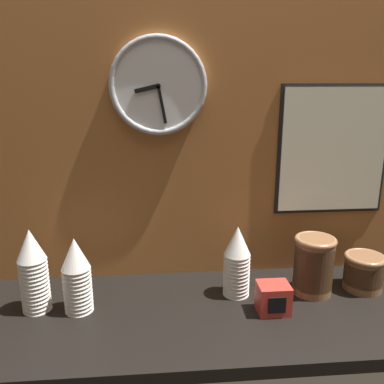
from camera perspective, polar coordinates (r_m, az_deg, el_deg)
ground_plane at (r=135.02cm, az=3.53°, el=-16.62°), size 160.00×56.00×4.00cm
wall_tiled_back at (r=141.33cm, az=2.32°, el=8.55°), size 160.00×3.00×105.00cm
cup_stack_center_right at (r=136.34cm, az=6.32°, el=-9.58°), size 8.86×8.86×24.18cm
cup_stack_left at (r=131.46cm, az=-15.89°, el=-11.15°), size 8.86×8.86×24.18cm
cup_stack_far_left at (r=135.53cm, az=-21.39°, el=-10.21°), size 8.86×8.86×26.78cm
bowl_stack_right at (r=143.23cm, az=16.70°, el=-9.67°), size 13.65×13.65×19.82cm
bowl_stack_far_right at (r=152.88cm, az=22.95°, el=-10.15°), size 13.65×13.65×12.46cm
wall_clock at (r=136.05cm, az=-4.76°, el=14.62°), size 31.86×2.70×31.86cm
menu_board at (r=152.34cm, az=19.18°, el=5.52°), size 39.93×1.32×45.81cm
napkin_dispenser at (r=132.01cm, az=11.33°, el=-14.39°), size 9.74×8.60×9.24cm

